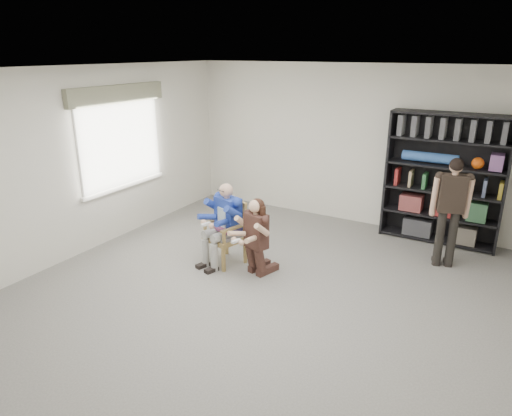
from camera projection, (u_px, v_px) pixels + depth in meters
The scene contains 8 objects.
room_shell at pixel (245, 197), 5.24m from camera, with size 6.00×7.00×2.80m, color silver, non-canonical shape.
floor at pixel (246, 303), 5.70m from camera, with size 6.00×7.00×0.01m, color slate.
window_left at pixel (121, 139), 7.38m from camera, with size 0.16×2.00×1.75m, color white, non-canonical shape.
armchair at pixel (225, 233), 6.65m from camera, with size 0.55×0.53×0.94m, color olive, non-canonical shape.
seated_man at pixel (224, 224), 6.61m from camera, with size 0.53×0.74×1.23m, color navy, non-canonical shape.
kneeling_woman at pixel (255, 238), 6.25m from camera, with size 0.47×0.75×1.12m, color #372319, non-canonical shape.
bookshelf at pixel (444, 180), 7.24m from camera, with size 1.80×0.38×2.10m, color black, non-canonical shape.
standing_man at pixel (449, 214), 6.45m from camera, with size 0.50×0.28×1.62m, color black, non-canonical shape.
Camera 1 is at (2.60, -4.26, 3.00)m, focal length 32.00 mm.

